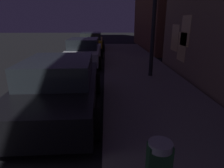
# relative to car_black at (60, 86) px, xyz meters

# --- Properties ---
(car_black) EXTENTS (2.22, 4.42, 1.43)m
(car_black) POSITION_rel_car_black_xyz_m (0.00, 0.00, 0.00)
(car_black) COLOR black
(car_black) RESTS_ON ground
(car_silver) EXTENTS (2.03, 4.59, 1.43)m
(car_silver) POSITION_rel_car_black_xyz_m (0.00, 6.18, -0.01)
(car_silver) COLOR #B7B7BF
(car_silver) RESTS_ON ground
(car_yellow_cab) EXTENTS (2.12, 4.35, 1.43)m
(car_yellow_cab) POSITION_rel_car_black_xyz_m (0.00, 11.98, 0.01)
(car_yellow_cab) COLOR gold
(car_yellow_cab) RESTS_ON ground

